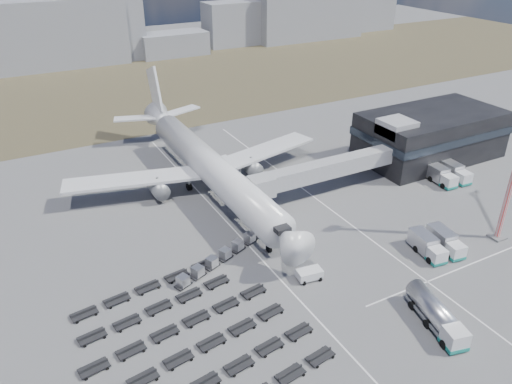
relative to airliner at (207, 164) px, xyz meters
name	(u,v)px	position (x,y,z in m)	size (l,w,h in m)	color
ground	(301,284)	(0.00, -32.38, -5.29)	(420.00, 420.00, 0.00)	#565659
grass_strip	(109,87)	(0.00, 77.62, -5.29)	(420.00, 90.00, 0.01)	#433B28
lane_markings	(344,254)	(9.77, -29.38, -5.29)	(47.12, 110.00, 0.01)	silver
terminal	(430,134)	(47.77, -8.41, -0.04)	(30.40, 16.40, 11.00)	black
jet_bridge	(315,172)	(15.90, -11.95, -0.24)	(30.30, 3.80, 7.05)	#939399
airliner	(207,164)	(0.00, 0.00, 0.00)	(51.59, 64.53, 17.62)	silver
skyline	(99,32)	(6.72, 114.38, 5.11)	(299.24, 26.57, 23.96)	gray
fuel_tanker	(436,315)	(10.34, -47.11, -3.61)	(4.92, 10.71, 3.36)	silver
pushback_tug	(309,275)	(1.65, -31.99, -4.51)	(3.56, 2.00, 1.57)	silver
catering_truck	(229,167)	(6.62, 4.74, -3.97)	(3.11, 5.92, 2.59)	silver
service_trucks_near	(436,244)	(22.45, -35.52, -3.78)	(6.71, 7.68, 2.79)	silver
service_trucks_far	(447,173)	(42.64, -18.80, -3.68)	(6.63, 7.76, 2.96)	silver
uld_row	(225,254)	(-6.71, -21.85, -4.39)	(18.50, 8.57, 1.50)	black
baggage_dollies	(188,341)	(-18.05, -35.49, -4.89)	(28.71, 28.32, 0.80)	black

